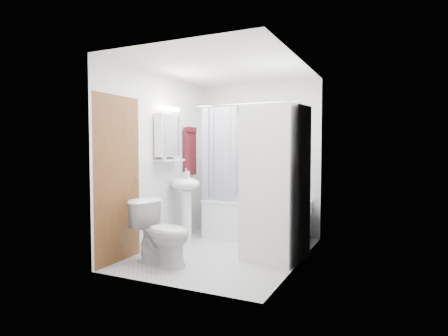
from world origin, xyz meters
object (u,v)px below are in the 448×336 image
at_px(bathtub, 257,218).
at_px(toilet, 162,233).
at_px(washer_dryer, 275,183).
at_px(sink, 186,194).

distance_m(bathtub, toilet, 1.75).
xyz_separation_m(bathtub, washer_dryer, (0.55, -0.86, 0.62)).
height_order(washer_dryer, toilet, washer_dryer).
relative_size(sink, toilet, 1.37).
xyz_separation_m(washer_dryer, toilet, (-1.13, -0.79, -0.57)).
height_order(bathtub, washer_dryer, washer_dryer).
bearing_deg(toilet, washer_dryer, -44.93).
relative_size(bathtub, washer_dryer, 0.81).
bearing_deg(toilet, bathtub, -9.22).
bearing_deg(bathtub, toilet, -109.13).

